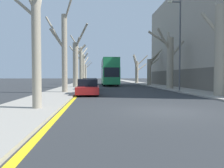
% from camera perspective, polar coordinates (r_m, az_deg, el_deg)
% --- Properties ---
extents(ground_plane, '(300.00, 300.00, 0.00)m').
position_cam_1_polar(ground_plane, '(10.47, 13.73, -6.84)').
color(ground_plane, '#2B2D30').
extents(sidewalk_left, '(3.28, 120.00, 0.12)m').
position_cam_1_polar(sidewalk_left, '(59.95, -7.51, 0.56)').
color(sidewalk_left, gray).
rests_on(sidewalk_left, ground).
extents(sidewalk_right, '(3.28, 120.00, 0.12)m').
position_cam_1_polar(sidewalk_right, '(60.65, 4.98, 0.59)').
color(sidewalk_right, gray).
rests_on(sidewalk_right, ground).
extents(building_facade_right, '(10.08, 30.49, 14.01)m').
position_cam_1_polar(building_facade_right, '(33.49, 25.63, 11.11)').
color(building_facade_right, '#9E9384').
rests_on(building_facade_right, ground).
extents(kerb_line_stripe, '(0.24, 120.00, 0.01)m').
position_cam_1_polar(kerb_line_stripe, '(59.88, -5.77, 0.51)').
color(kerb_line_stripe, yellow).
rests_on(kerb_line_stripe, ground).
extents(street_tree_left_0, '(4.21, 4.60, 7.55)m').
position_cam_1_polar(street_tree_left_0, '(11.04, -19.58, 13.25)').
color(street_tree_left_0, gray).
rests_on(street_tree_left_0, ground).
extents(street_tree_left_1, '(2.86, 1.58, 9.22)m').
position_cam_1_polar(street_tree_left_1, '(21.22, -12.44, 8.53)').
color(street_tree_left_1, gray).
rests_on(street_tree_left_1, ground).
extents(street_tree_left_2, '(2.23, 1.86, 8.68)m').
position_cam_1_polar(street_tree_left_2, '(30.80, -9.34, 5.64)').
color(street_tree_left_2, gray).
rests_on(street_tree_left_2, ground).
extents(street_tree_left_3, '(3.51, 2.83, 9.41)m').
position_cam_1_polar(street_tree_left_3, '(42.33, -8.22, 5.48)').
color(street_tree_left_3, gray).
rests_on(street_tree_left_3, ground).
extents(street_tree_left_4, '(3.36, 2.83, 8.07)m').
position_cam_1_polar(street_tree_left_4, '(52.48, -7.52, 4.36)').
color(street_tree_left_4, gray).
rests_on(street_tree_left_4, ground).
extents(street_tree_left_5, '(3.76, 2.52, 7.22)m').
position_cam_1_polar(street_tree_left_5, '(63.65, -6.95, 3.47)').
color(street_tree_left_5, gray).
rests_on(street_tree_left_5, ground).
extents(street_tree_right_0, '(3.78, 2.43, 7.82)m').
position_cam_1_polar(street_tree_right_0, '(18.75, 26.43, 8.58)').
color(street_tree_right_0, gray).
rests_on(street_tree_right_0, ground).
extents(street_tree_right_1, '(4.18, 2.76, 7.37)m').
position_cam_1_polar(street_tree_right_1, '(27.96, 14.76, 6.22)').
color(street_tree_right_1, gray).
rests_on(street_tree_right_1, ground).
extents(street_tree_right_2, '(2.88, 1.62, 6.58)m').
position_cam_1_polar(street_tree_right_2, '(38.52, 10.01, 3.82)').
color(street_tree_right_2, gray).
rests_on(street_tree_right_2, ground).
extents(street_tree_right_3, '(3.86, 3.22, 6.60)m').
position_cam_1_polar(street_tree_right_3, '(49.15, 6.60, 3.65)').
color(street_tree_right_3, gray).
rests_on(street_tree_right_3, ground).
extents(double_decker_bus, '(2.62, 10.29, 4.50)m').
position_cam_1_polar(double_decker_bus, '(37.73, -0.62, 3.49)').
color(double_decker_bus, '#1E7F47').
rests_on(double_decker_bus, ground).
extents(parked_car_0, '(1.83, 4.02, 1.38)m').
position_cam_1_polar(parked_car_0, '(18.64, -6.30, -0.91)').
color(parked_car_0, maroon).
rests_on(parked_car_0, ground).
extents(parked_car_1, '(1.76, 4.05, 1.39)m').
position_cam_1_polar(parked_car_1, '(25.10, -5.79, -0.13)').
color(parked_car_1, black).
rests_on(parked_car_1, ground).
extents(lamp_post, '(1.40, 0.20, 9.31)m').
position_cam_1_polar(lamp_post, '(23.76, 17.13, 10.48)').
color(lamp_post, '#4C4F54').
rests_on(lamp_post, ground).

